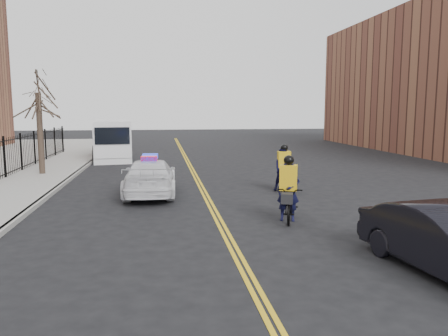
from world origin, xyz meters
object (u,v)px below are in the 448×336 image
cargo_van (111,140)px  police_cruiser (150,177)px  dark_sedan (448,241)px  cyclist_far (284,173)px  cyclist_near (288,198)px

cargo_van → police_cruiser: bearing=-85.4°
dark_sedan → cyclist_far: (-0.77, 9.31, 0.07)m
cyclist_near → cyclist_far: bearing=94.5°
cargo_van → cyclist_near: cargo_van is taller
dark_sedan → cargo_van: size_ratio=0.65×
police_cruiser → cyclist_near: size_ratio=2.27×
cargo_van → cyclist_far: size_ratio=3.34×
dark_sedan → cyclist_far: cyclist_far is taller
cargo_van → cyclist_far: bearing=-64.9°
dark_sedan → cargo_van: 23.74m
police_cruiser → cargo_van: bearing=-75.9°
police_cruiser → cyclist_near: cyclist_near is taller
dark_sedan → cyclist_far: size_ratio=2.17×
dark_sedan → cyclist_far: 9.34m
cyclist_near → dark_sedan: bearing=-47.9°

